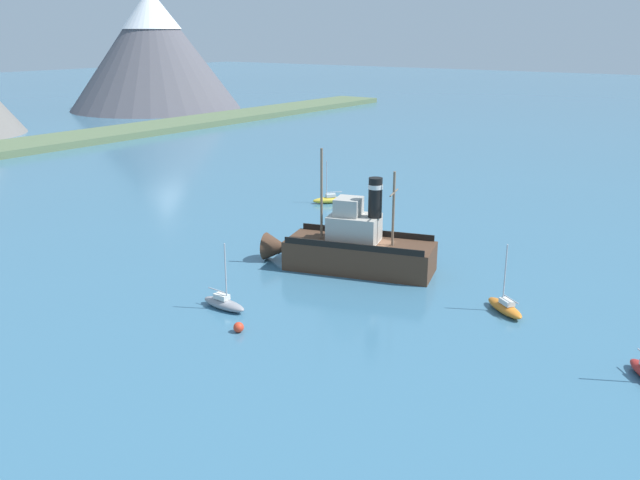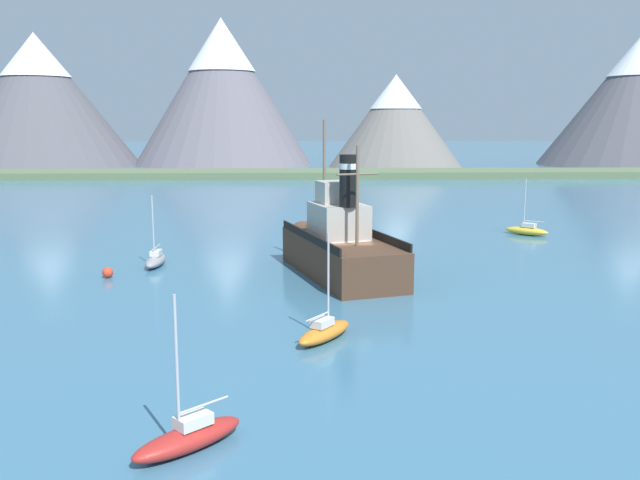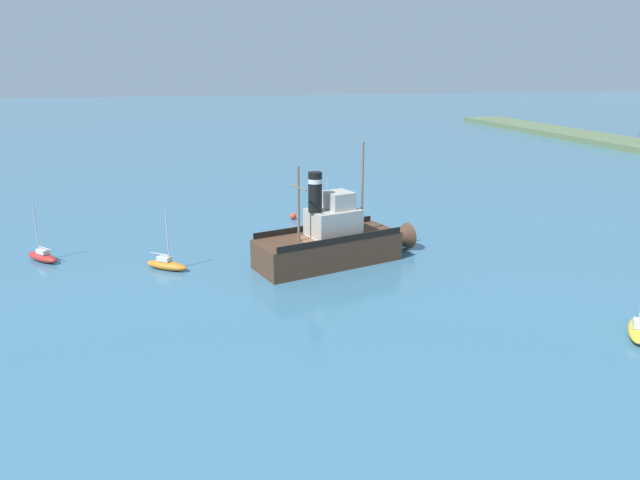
% 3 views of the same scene
% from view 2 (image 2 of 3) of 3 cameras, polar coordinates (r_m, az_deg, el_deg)
% --- Properties ---
extents(ground_plane, '(600.00, 600.00, 0.00)m').
position_cam_2_polar(ground_plane, '(42.70, 2.64, -3.31)').
color(ground_plane, teal).
extents(mountain_ridge, '(176.25, 48.74, 32.75)m').
position_cam_2_polar(mountain_ridge, '(154.08, -1.17, 11.91)').
color(mountain_ridge, '#56545B').
rests_on(mountain_ridge, ground).
extents(shoreline_strip, '(240.00, 12.00, 1.20)m').
position_cam_2_polar(shoreline_strip, '(120.73, -0.23, 5.60)').
color(shoreline_strip, '#5B704C').
rests_on(shoreline_strip, ground).
extents(old_tugboat, '(7.71, 14.76, 9.90)m').
position_cam_2_polar(old_tugboat, '(43.88, 1.51, -0.50)').
color(old_tugboat, '#4C3323').
rests_on(old_tugboat, ground).
extents(sailboat_grey, '(1.21, 3.83, 4.90)m').
position_cam_2_polar(sailboat_grey, '(47.78, -13.68, -1.63)').
color(sailboat_grey, gray).
rests_on(sailboat_grey, ground).
extents(sailboat_red, '(3.53, 3.40, 4.90)m').
position_cam_2_polar(sailboat_red, '(21.63, -11.01, -15.92)').
color(sailboat_red, '#B22823').
rests_on(sailboat_red, ground).
extents(sailboat_yellow, '(3.62, 3.28, 4.90)m').
position_cam_2_polar(sailboat_yellow, '(61.73, 17.02, 0.80)').
color(sailboat_yellow, gold).
rests_on(sailboat_yellow, ground).
extents(sailboat_orange, '(3.10, 3.73, 4.90)m').
position_cam_2_polar(sailboat_orange, '(30.92, 0.38, -7.68)').
color(sailboat_orange, orange).
rests_on(sailboat_orange, ground).
extents(mooring_buoy, '(0.69, 0.69, 0.69)m').
position_cam_2_polar(mooring_buoy, '(45.00, -17.45, -2.62)').
color(mooring_buoy, red).
rests_on(mooring_buoy, ground).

